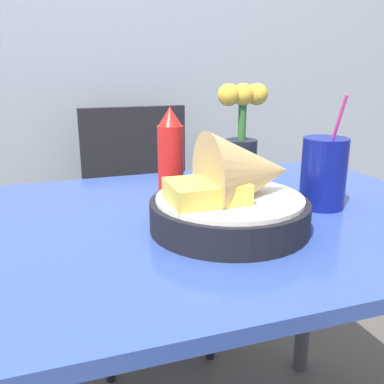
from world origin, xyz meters
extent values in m
cube|color=#334C9E|center=(0.00, 0.00, 0.72)|extent=(1.26, 0.76, 0.02)
cylinder|color=#4C4C51|center=(0.57, 0.32, 0.35)|extent=(0.05, 0.05, 0.71)
cylinder|color=black|center=(-0.07, 0.47, 0.22)|extent=(0.03, 0.03, 0.44)
cylinder|color=black|center=(0.29, 0.47, 0.22)|extent=(0.03, 0.03, 0.44)
cylinder|color=black|center=(-0.07, 0.83, 0.22)|extent=(0.03, 0.03, 0.44)
cylinder|color=black|center=(0.29, 0.83, 0.22)|extent=(0.03, 0.03, 0.44)
cube|color=black|center=(0.11, 0.65, 0.45)|extent=(0.40, 0.40, 0.02)
cube|color=black|center=(0.11, 0.83, 0.67)|extent=(0.40, 0.03, 0.41)
cylinder|color=black|center=(0.11, -0.08, 0.76)|extent=(0.29, 0.29, 0.06)
cylinder|color=white|center=(0.11, -0.08, 0.79)|extent=(0.27, 0.27, 0.01)
cone|color=tan|center=(0.14, -0.08, 0.83)|extent=(0.16, 0.16, 0.16)
cube|color=#E5C14C|center=(0.05, -0.10, 0.81)|extent=(0.13, 0.11, 0.04)
cylinder|color=red|center=(0.07, 0.19, 0.81)|extent=(0.06, 0.06, 0.16)
cone|color=red|center=(0.07, 0.19, 0.91)|extent=(0.05, 0.05, 0.04)
cylinder|color=navy|center=(0.34, -0.03, 0.80)|extent=(0.09, 0.09, 0.15)
cylinder|color=black|center=(0.34, -0.03, 0.79)|extent=(0.09, 0.09, 0.12)
cylinder|color=#EA3884|center=(0.36, -0.03, 0.87)|extent=(0.01, 0.07, 0.19)
cylinder|color=black|center=(0.26, 0.21, 0.79)|extent=(0.08, 0.08, 0.11)
cylinder|color=#33722D|center=(0.26, 0.21, 0.89)|extent=(0.02, 0.02, 0.10)
sphere|color=gold|center=(0.26, 0.21, 0.95)|extent=(0.05, 0.05, 0.05)
sphere|color=gold|center=(0.23, 0.21, 0.95)|extent=(0.05, 0.05, 0.05)
sphere|color=gold|center=(0.30, 0.21, 0.95)|extent=(0.05, 0.05, 0.05)
camera|label=1|loc=(-0.20, -0.76, 1.02)|focal=40.00mm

